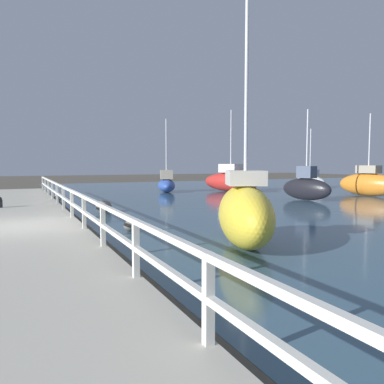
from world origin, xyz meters
TOP-DOWN VIEW (x-y plane):
  - ground_plane at (0.00, 0.00)m, footprint 120.00×120.00m
  - dock_walkway at (0.00, 0.00)m, footprint 3.53×36.00m
  - railing at (1.67, -0.00)m, footprint 0.10×32.50m
  - boulder_water_edge at (2.30, 12.51)m, footprint 0.37×0.33m
  - boulder_upstream at (3.20, -0.60)m, footprint 0.47×0.42m
  - boulder_mid_strip at (3.40, 4.35)m, footprint 0.69×0.62m
  - sailboat_red at (14.83, 12.59)m, footprint 3.28×5.24m
  - sailboat_black at (15.22, 4.80)m, footprint 1.54×3.37m
  - sailboat_blue at (10.13, 14.03)m, footprint 2.21×3.37m
  - sailboat_white at (23.28, 13.22)m, footprint 1.93×3.77m
  - sailboat_orange at (20.97, 5.32)m, footprint 1.99×4.17m
  - sailboat_yellow at (5.20, -4.02)m, footprint 2.64×3.83m

SIDE VIEW (x-z plane):
  - ground_plane at x=0.00m, z-range 0.00..0.00m
  - boulder_water_edge at x=2.30m, z-range 0.00..0.28m
  - dock_walkway at x=0.00m, z-range 0.00..0.29m
  - boulder_upstream at x=3.20m, z-range 0.00..0.35m
  - boulder_mid_strip at x=3.40m, z-range 0.00..0.52m
  - sailboat_white at x=23.28m, z-range -1.94..3.22m
  - sailboat_blue at x=10.13m, z-range -2.05..3.37m
  - sailboat_black at x=15.22m, z-range -1.84..3.38m
  - sailboat_red at x=14.83m, z-range -2.25..3.92m
  - sailboat_orange at x=20.97m, z-range -1.85..3.53m
  - sailboat_yellow at x=5.20m, z-range -3.24..4.96m
  - railing at x=1.67m, z-range 0.46..1.40m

